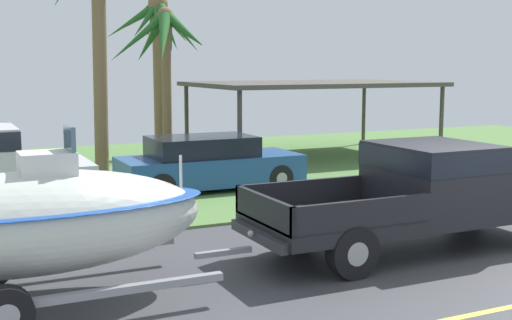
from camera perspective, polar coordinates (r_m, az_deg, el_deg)
name	(u,v)px	position (r m, az deg, el deg)	size (l,w,h in m)	color
ground	(261,181)	(18.54, 0.46, -1.77)	(36.00, 22.00, 0.11)	#424247
pickup_truck_towing	(431,190)	(12.01, 14.53, -2.44)	(5.98, 2.02, 1.82)	black
boat_on_trailer	(30,222)	(9.32, -18.52, -4.97)	(5.75, 2.38, 2.36)	gray
parked_sedan_near	(208,164)	(17.02, -4.04, -0.34)	(4.54, 1.87, 1.38)	#234C89
carport_awning	(312,85)	(22.92, 4.73, 6.30)	(7.83, 5.01, 2.57)	#4C4238
palm_tree_near_left	(158,37)	(23.27, -8.24, 10.26)	(3.21, 2.91, 5.49)	brown
palm_tree_near_right	(166,44)	(20.56, -7.59, 9.64)	(3.04, 3.54, 4.85)	brown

